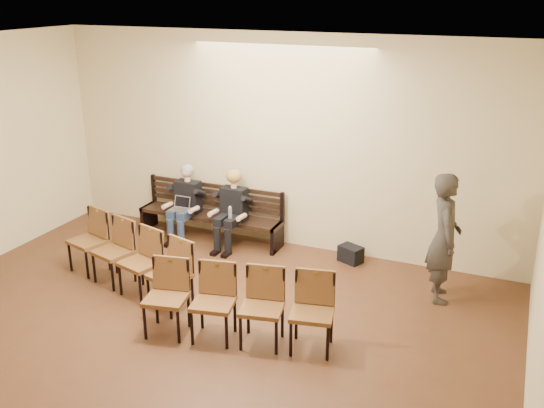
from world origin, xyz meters
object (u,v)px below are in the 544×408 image
at_px(water_bottle, 230,220).
at_px(passerby, 445,228).
at_px(laptop, 179,211).
at_px(bag, 351,254).
at_px(bench, 210,226).
at_px(seated_man, 185,204).
at_px(chair_row_back, 237,306).
at_px(chair_row_front, 126,258).
at_px(seated_woman, 232,212).

height_order(water_bottle, passerby, passerby).
distance_m(laptop, bag, 2.97).
relative_size(bench, bag, 7.21).
xyz_separation_m(seated_man, chair_row_back, (2.27, -2.59, -0.15)).
relative_size(chair_row_front, chair_row_back, 1.00).
distance_m(chair_row_front, chair_row_back, 2.17).
distance_m(laptop, passerby, 4.43).
relative_size(seated_man, water_bottle, 5.94).
distance_m(seated_woman, chair_row_back, 2.94).
height_order(seated_woman, passerby, passerby).
relative_size(seated_man, seated_woman, 1.03).
relative_size(water_bottle, chair_row_front, 0.09).
xyz_separation_m(chair_row_front, chair_row_back, (2.08, -0.62, -0.00)).
bearing_deg(chair_row_back, laptop, 122.12).
distance_m(laptop, chair_row_front, 1.77).
xyz_separation_m(laptop, water_bottle, (0.97, 0.00, -0.00)).
height_order(seated_woman, laptop, seated_woman).
xyz_separation_m(water_bottle, bag, (1.94, 0.38, -0.42)).
relative_size(passerby, chair_row_back, 0.90).
xyz_separation_m(bench, chair_row_front, (-0.22, -2.09, 0.26)).
height_order(seated_man, chair_row_front, seated_man).
bearing_deg(chair_row_back, chair_row_front, 151.77).
bearing_deg(seated_man, chair_row_front, -84.59).
bearing_deg(passerby, seated_man, 67.75).
bearing_deg(seated_man, passerby, -6.25).
distance_m(passerby, chair_row_front, 4.49).
bearing_deg(water_bottle, passerby, -4.52).
bearing_deg(laptop, water_bottle, -10.67).
relative_size(laptop, water_bottle, 1.41).
bearing_deg(chair_row_front, passerby, 35.34).
relative_size(bench, seated_woman, 2.14).
xyz_separation_m(laptop, chair_row_back, (2.28, -2.38, -0.08)).
bearing_deg(water_bottle, bench, 149.67).
bearing_deg(passerby, laptop, 70.51).
height_order(bench, laptop, laptop).
bearing_deg(passerby, seated_woman, 66.18).
bearing_deg(bag, laptop, -172.63).
bearing_deg(seated_man, seated_woman, 0.00).
bearing_deg(water_bottle, laptop, -179.88).
xyz_separation_m(seated_woman, chair_row_back, (1.38, -2.59, -0.13)).
bearing_deg(water_bottle, chair_row_front, -113.94).
bearing_deg(bench, chair_row_front, -95.92).
bearing_deg(seated_man, bench, 16.58).
height_order(seated_woman, bag, seated_woman).
bearing_deg(chair_row_front, seated_woman, 86.19).
bearing_deg(laptop, bag, -3.41).
distance_m(seated_woman, water_bottle, 0.23).
bearing_deg(bag, water_bottle, -169.07).
height_order(bench, bag, bench).
relative_size(laptop, chair_row_back, 0.13).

